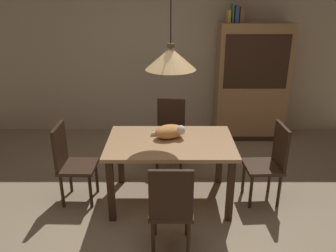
{
  "coord_description": "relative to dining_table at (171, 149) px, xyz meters",
  "views": [
    {
      "loc": [
        0.03,
        -3.02,
        2.3
      ],
      "look_at": [
        0.02,
        0.63,
        0.85
      ],
      "focal_mm": 36.69,
      "sensor_mm": 36.0,
      "label": 1
    }
  ],
  "objects": [
    {
      "name": "chair_left_side",
      "position": [
        -1.13,
        0.0,
        -0.14
      ],
      "size": [
        0.41,
        0.41,
        0.93
      ],
      "color": "#382316",
      "rests_on": "ground"
    },
    {
      "name": "book_yellow_short",
      "position": [
        0.87,
        1.89,
        1.29
      ],
      "size": [
        0.04,
        0.2,
        0.18
      ],
      "primitive_type": "cube",
      "color": "gold",
      "rests_on": "hutch_bookcase"
    },
    {
      "name": "pendant_lamp",
      "position": [
        -0.0,
        0.0,
        1.01
      ],
      "size": [
        0.52,
        0.52,
        1.3
      ],
      "color": "#E5B775"
    },
    {
      "name": "book_brown_thick",
      "position": [
        1.06,
        1.89,
        1.31
      ],
      "size": [
        0.06,
        0.24,
        0.22
      ],
      "primitive_type": "cube",
      "color": "brown",
      "rests_on": "hutch_bookcase"
    },
    {
      "name": "dining_table",
      "position": [
        0.0,
        0.0,
        0.0
      ],
      "size": [
        1.4,
        0.9,
        0.75
      ],
      "color": "tan",
      "rests_on": "ground"
    },
    {
      "name": "book_blue_wide",
      "position": [
        0.98,
        1.89,
        1.32
      ],
      "size": [
        0.06,
        0.24,
        0.24
      ],
      "primitive_type": "cube",
      "color": "#384C93",
      "rests_on": "hutch_bookcase"
    },
    {
      "name": "cat_sleeping",
      "position": [
        -0.0,
        0.1,
        0.18
      ],
      "size": [
        0.41,
        0.33,
        0.16
      ],
      "color": "#E59951",
      "rests_on": "dining_table"
    },
    {
      "name": "chair_far_back",
      "position": [
        0.01,
        0.88,
        -0.14
      ],
      "size": [
        0.44,
        0.44,
        0.93
      ],
      "color": "#382316",
      "rests_on": "ground"
    },
    {
      "name": "ground",
      "position": [
        -0.06,
        -0.43,
        -0.65
      ],
      "size": [
        10.0,
        10.0,
        0.0
      ],
      "primitive_type": "plane",
      "color": "#998466"
    },
    {
      "name": "hutch_bookcase",
      "position": [
        1.3,
        1.89,
        0.24
      ],
      "size": [
        1.12,
        0.45,
        1.85
      ],
      "color": "#A87A4C",
      "rests_on": "ground"
    },
    {
      "name": "chair_right_side",
      "position": [
        1.13,
        0.0,
        -0.14
      ],
      "size": [
        0.42,
        0.42,
        0.93
      ],
      "color": "#382316",
      "rests_on": "ground"
    },
    {
      "name": "chair_near_front",
      "position": [
        -0.0,
        -0.88,
        -0.14
      ],
      "size": [
        0.4,
        0.4,
        0.93
      ],
      "color": "#382316",
      "rests_on": "ground"
    },
    {
      "name": "book_green_slim",
      "position": [
        0.92,
        1.89,
        1.33
      ],
      "size": [
        0.03,
        0.2,
        0.26
      ],
      "primitive_type": "cube",
      "color": "#427A4C",
      "rests_on": "hutch_bookcase"
    },
    {
      "name": "back_wall",
      "position": [
        -0.06,
        2.22,
        0.8
      ],
      "size": [
        6.4,
        0.1,
        2.9
      ],
      "primitive_type": "cube",
      "color": "beige",
      "rests_on": "ground"
    }
  ]
}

